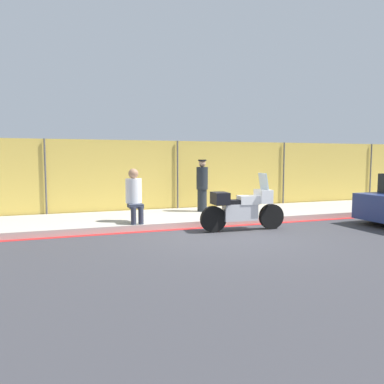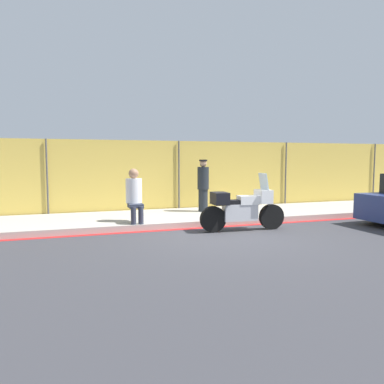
# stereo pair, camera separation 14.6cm
# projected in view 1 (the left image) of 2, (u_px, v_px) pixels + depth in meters

# --- Properties ---
(ground_plane) EXTENTS (120.00, 120.00, 0.00)m
(ground_plane) POSITION_uv_depth(u_px,v_px,m) (227.00, 236.00, 8.78)
(ground_plane) COLOR #38383D
(sidewalk) EXTENTS (30.26, 2.73, 0.16)m
(sidewalk) POSITION_uv_depth(u_px,v_px,m) (191.00, 216.00, 11.18)
(sidewalk) COLOR #ADA89E
(sidewalk) RESTS_ON ground_plane
(curb_paint_stripe) EXTENTS (30.26, 0.18, 0.01)m
(curb_paint_stripe) POSITION_uv_depth(u_px,v_px,m) (210.00, 227.00, 9.82)
(curb_paint_stripe) COLOR red
(curb_paint_stripe) RESTS_ON ground_plane
(storefront_fence) EXTENTS (28.75, 0.16, 2.39)m
(storefront_fence) POSITION_uv_depth(u_px,v_px,m) (177.00, 177.00, 12.45)
(storefront_fence) COLOR gold
(storefront_fence) RESTS_ON ground_plane
(motorcycle) EXTENTS (2.23, 0.58, 1.44)m
(motorcycle) POSITION_uv_depth(u_px,v_px,m) (242.00, 208.00, 9.35)
(motorcycle) COLOR black
(motorcycle) RESTS_ON ground_plane
(officer_standing) EXTENTS (0.36, 0.36, 1.61)m
(officer_standing) POSITION_uv_depth(u_px,v_px,m) (202.00, 185.00, 11.62)
(officer_standing) COLOR #1E2328
(officer_standing) RESTS_ON sidewalk
(person_seated_on_curb) EXTENTS (0.42, 0.72, 1.39)m
(person_seated_on_curb) POSITION_uv_depth(u_px,v_px,m) (134.00, 193.00, 9.65)
(person_seated_on_curb) COLOR #2D3342
(person_seated_on_curb) RESTS_ON sidewalk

